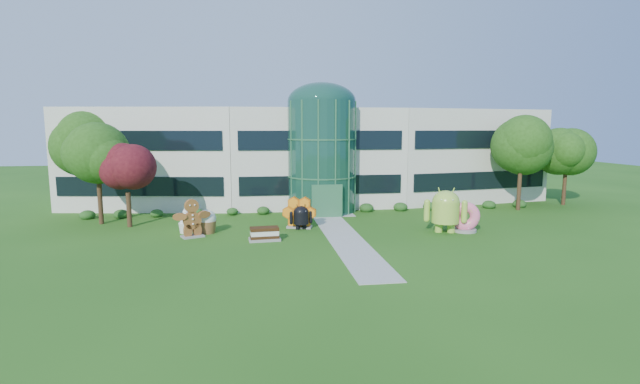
{
  "coord_description": "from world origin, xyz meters",
  "views": [
    {
      "loc": [
        -6.16,
        -28.89,
        7.51
      ],
      "look_at": [
        -1.03,
        6.0,
        2.6
      ],
      "focal_mm": 26.0,
      "sensor_mm": 36.0,
      "label": 1
    }
  ],
  "objects": [
    {
      "name": "android_black",
      "position": [
        -2.64,
        4.75,
        1.03
      ],
      "size": [
        1.97,
        1.47,
        2.06
      ],
      "primitive_type": null,
      "rotation": [
        0.0,
        0.0,
        0.14
      ],
      "color": "black",
      "rests_on": "ground"
    },
    {
      "name": "donut",
      "position": [
        9.06,
        2.26,
        1.11
      ],
      "size": [
        2.34,
        1.59,
        2.23
      ],
      "primitive_type": null,
      "rotation": [
        0.0,
        0.0,
        -0.29
      ],
      "color": "#FF6181",
      "rests_on": "ground"
    },
    {
      "name": "honeycomb",
      "position": [
        -2.71,
        5.26,
        1.07
      ],
      "size": [
        2.89,
        1.73,
        2.14
      ],
      "primitive_type": null,
      "rotation": [
        0.0,
        0.0,
        -0.3
      ],
      "color": "orange",
      "rests_on": "ground"
    },
    {
      "name": "android_green",
      "position": [
        7.55,
        2.24,
        1.79
      ],
      "size": [
        3.66,
        2.99,
        3.58
      ],
      "primitive_type": null,
      "rotation": [
        0.0,
        0.0,
        -0.32
      ],
      "color": "#A0CE42",
      "rests_on": "ground"
    },
    {
      "name": "froyo",
      "position": [
        -10.89,
        4.8,
        1.1
      ],
      "size": [
        1.35,
        1.35,
        2.2
      ],
      "primitive_type": null,
      "rotation": [
        0.0,
        0.0,
        -0.06
      ],
      "color": "white",
      "rests_on": "ground"
    },
    {
      "name": "gingerbread",
      "position": [
        -10.34,
        3.38,
        1.34
      ],
      "size": [
        3.11,
        2.23,
        2.68
      ],
      "primitive_type": null,
      "rotation": [
        0.0,
        0.0,
        0.43
      ],
      "color": "brown",
      "rests_on": "ground"
    },
    {
      "name": "building",
      "position": [
        0.0,
        18.0,
        4.65
      ],
      "size": [
        46.0,
        15.0,
        9.3
      ],
      "primitive_type": null,
      "color": "beige",
      "rests_on": "ground"
    },
    {
      "name": "trees_backdrop",
      "position": [
        0.0,
        13.0,
        4.2
      ],
      "size": [
        52.0,
        8.0,
        8.4
      ],
      "primitive_type": null,
      "color": "#214812",
      "rests_on": "ground"
    },
    {
      "name": "ice_cream_sandwich",
      "position": [
        -5.44,
        1.61,
        0.46
      ],
      "size": [
        2.16,
        1.2,
        0.93
      ],
      "primitive_type": null,
      "rotation": [
        0.0,
        0.0,
        0.08
      ],
      "color": "black",
      "rests_on": "ground"
    },
    {
      "name": "tree_red",
      "position": [
        -15.5,
        7.5,
        3.0
      ],
      "size": [
        4.0,
        4.0,
        6.0
      ],
      "primitive_type": null,
      "color": "#3F0C14",
      "rests_on": "ground"
    },
    {
      "name": "ground",
      "position": [
        0.0,
        0.0,
        0.0
      ],
      "size": [
        140.0,
        140.0,
        0.0
      ],
      "primitive_type": "plane",
      "color": "#215114",
      "rests_on": "ground"
    },
    {
      "name": "walkway",
      "position": [
        0.0,
        2.0,
        0.02
      ],
      "size": [
        2.4,
        20.0,
        0.04
      ],
      "primitive_type": "cube",
      "color": "#9E9E93",
      "rests_on": "ground"
    },
    {
      "name": "atrium",
      "position": [
        0.0,
        12.0,
        4.9
      ],
      "size": [
        6.0,
        6.0,
        9.8
      ],
      "primitive_type": "cylinder",
      "color": "#194738",
      "rests_on": "ground"
    },
    {
      "name": "cupcake",
      "position": [
        -9.46,
        4.49,
        0.86
      ],
      "size": [
        1.86,
        1.86,
        1.71
      ],
      "primitive_type": null,
      "rotation": [
        0.0,
        0.0,
        0.38
      ],
      "color": "white",
      "rests_on": "ground"
    }
  ]
}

